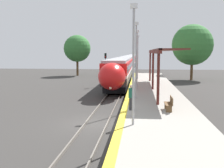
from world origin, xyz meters
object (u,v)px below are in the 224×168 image
Objects in this scene: railway_signal at (106,66)px; lamppost_farthest at (138,54)px; train at (130,62)px; platform_bench at (170,103)px; lamppost_far at (137,55)px; person_waiting at (131,97)px; lamppost_near at (134,57)px; lamppost_mid at (136,56)px.

lamppost_farthest reaches higher than railway_signal.
train is at bearing 94.04° from lamppost_farthest.
platform_bench is 13.49m from lamppost_far.
lamppost_far reaches higher than person_waiting.
lamppost_far is (-2.21, 12.98, 2.95)m from platform_bench.
platform_bench is at bearing -80.34° from lamppost_far.
platform_bench is 21.96m from railway_signal.
train is 56.62m from person_waiting.
train is 20.99× the size of railway_signal.
railway_signal is (-6.66, 20.89, 1.29)m from platform_bench.
lamppost_near is at bearing -86.79° from person_waiting.
person_waiting is 0.27× the size of lamppost_far.
lamppost_near is 1.00× the size of lamppost_far.
train is 63.81× the size of platform_bench.
lamppost_far is at bearing -60.64° from railway_signal.
person_waiting is 0.27× the size of lamppost_near.
train is at bearing 92.74° from lamppost_mid.
railway_signal is 0.76× the size of lamppost_far.
lamppost_mid is at bearing -90.00° from lamppost_farthest.
person_waiting is 5.39m from lamppost_mid.
lamppost_mid is 1.00× the size of lamppost_farthest.
platform_bench is 2.44m from person_waiting.
lamppost_mid is at bearing -90.00° from lamppost_far.
lamppost_farthest is (4.45, 0.45, 1.65)m from railway_signal.
person_waiting is 0.36× the size of railway_signal.
lamppost_near is at bearing -120.59° from platform_bench.
person_waiting is at bearing 93.21° from lamppost_near.
platform_bench is 5.91m from lamppost_mid.
train is 35.63m from railway_signal.
lamppost_farthest reaches higher than platform_bench.
railway_signal is (-1.97, -35.57, 0.59)m from train.
platform_bench is at bearing -84.09° from lamppost_farthest.
person_waiting is (2.28, -56.57, -0.32)m from train.
railway_signal reaches higher than train.
railway_signal is 0.76× the size of lamppost_mid.
train is at bearing 92.36° from lamppost_near.
person_waiting is 21.45m from railway_signal.
railway_signal is at bearing 107.69° from platform_bench.
lamppost_mid is 16.71m from lamppost_farthest.
lamppost_farthest is (-2.21, 21.33, 2.95)m from platform_bench.
train reaches higher than person_waiting.
train is 56.65m from platform_bench.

